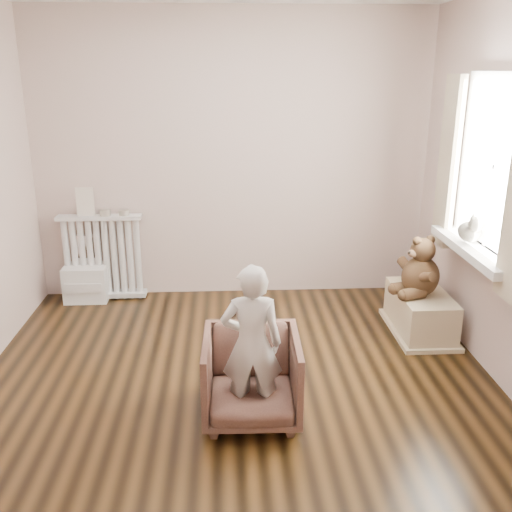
{
  "coord_description": "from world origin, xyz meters",
  "views": [
    {
      "loc": [
        -0.05,
        -3.42,
        2.07
      ],
      "look_at": [
        0.15,
        0.45,
        0.8
      ],
      "focal_mm": 40.0,
      "sensor_mm": 36.0,
      "label": 1
    }
  ],
  "objects_px": {
    "toy_bench": "(420,309)",
    "radiator": "(103,259)",
    "teddy_bear": "(422,256)",
    "child": "(252,345)",
    "toy_vanity": "(86,272)",
    "plush_cat": "(470,229)",
    "armchair": "(251,377)"
  },
  "relations": [
    {
      "from": "toy_bench",
      "to": "radiator",
      "type": "bearing_deg",
      "value": 162.27
    },
    {
      "from": "teddy_bear",
      "to": "child",
      "type": "bearing_deg",
      "value": -156.92
    },
    {
      "from": "toy_vanity",
      "to": "plush_cat",
      "type": "distance_m",
      "value": 3.37
    },
    {
      "from": "toy_vanity",
      "to": "toy_bench",
      "type": "xyz_separation_m",
      "value": [
        2.9,
        -0.84,
        -0.08
      ]
    },
    {
      "from": "toy_bench",
      "to": "teddy_bear",
      "type": "distance_m",
      "value": 0.47
    },
    {
      "from": "armchair",
      "to": "toy_bench",
      "type": "distance_m",
      "value": 1.84
    },
    {
      "from": "toy_bench",
      "to": "teddy_bear",
      "type": "relative_size",
      "value": 1.56
    },
    {
      "from": "teddy_bear",
      "to": "plush_cat",
      "type": "relative_size",
      "value": 1.85
    },
    {
      "from": "toy_vanity",
      "to": "toy_bench",
      "type": "relative_size",
      "value": 0.83
    },
    {
      "from": "toy_bench",
      "to": "armchair",
      "type": "bearing_deg",
      "value": -141.66
    },
    {
      "from": "radiator",
      "to": "teddy_bear",
      "type": "distance_m",
      "value": 2.86
    },
    {
      "from": "toy_vanity",
      "to": "child",
      "type": "relative_size",
      "value": 0.61
    },
    {
      "from": "plush_cat",
      "to": "toy_vanity",
      "type": "bearing_deg",
      "value": 170.33
    },
    {
      "from": "toy_vanity",
      "to": "plush_cat",
      "type": "height_order",
      "value": "plush_cat"
    },
    {
      "from": "armchair",
      "to": "toy_bench",
      "type": "relative_size",
      "value": 0.81
    },
    {
      "from": "child",
      "to": "armchair",
      "type": "bearing_deg",
      "value": -88.73
    },
    {
      "from": "toy_vanity",
      "to": "teddy_bear",
      "type": "height_order",
      "value": "teddy_bear"
    },
    {
      "from": "toy_vanity",
      "to": "child",
      "type": "height_order",
      "value": "child"
    },
    {
      "from": "child",
      "to": "teddy_bear",
      "type": "bearing_deg",
      "value": -139.34
    },
    {
      "from": "child",
      "to": "toy_bench",
      "type": "distance_m",
      "value": 1.89
    },
    {
      "from": "toy_vanity",
      "to": "armchair",
      "type": "height_order",
      "value": "toy_vanity"
    },
    {
      "from": "radiator",
      "to": "toy_vanity",
      "type": "xyz_separation_m",
      "value": [
        -0.16,
        -0.03,
        -0.11
      ]
    },
    {
      "from": "armchair",
      "to": "plush_cat",
      "type": "relative_size",
      "value": 2.34
    },
    {
      "from": "teddy_bear",
      "to": "plush_cat",
      "type": "distance_m",
      "value": 0.54
    },
    {
      "from": "teddy_bear",
      "to": "toy_vanity",
      "type": "bearing_deg",
      "value": 146.44
    },
    {
      "from": "radiator",
      "to": "child",
      "type": "bearing_deg",
      "value": -57.84
    },
    {
      "from": "armchair",
      "to": "teddy_bear",
      "type": "bearing_deg",
      "value": 39.41
    },
    {
      "from": "radiator",
      "to": "plush_cat",
      "type": "height_order",
      "value": "plush_cat"
    },
    {
      "from": "armchair",
      "to": "toy_bench",
      "type": "xyz_separation_m",
      "value": [
        1.44,
        1.14,
        -0.07
      ]
    },
    {
      "from": "toy_bench",
      "to": "teddy_bear",
      "type": "bearing_deg",
      "value": -135.6
    },
    {
      "from": "child",
      "to": "plush_cat",
      "type": "relative_size",
      "value": 3.89
    },
    {
      "from": "radiator",
      "to": "child",
      "type": "xyz_separation_m",
      "value": [
        1.3,
        -2.06,
        0.13
      ]
    }
  ]
}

